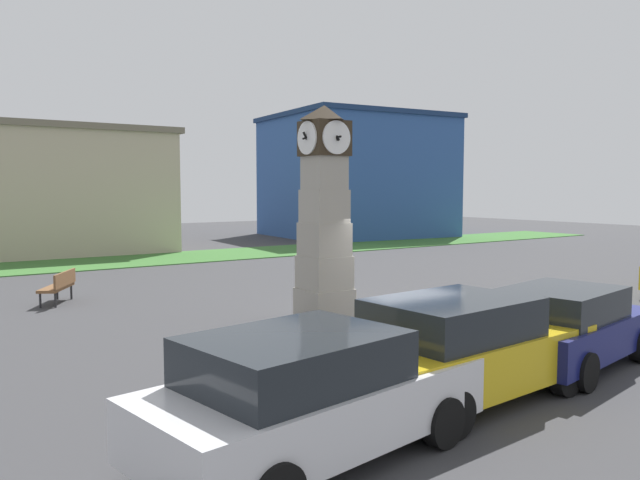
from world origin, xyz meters
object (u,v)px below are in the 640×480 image
at_px(bollard_near_tower, 460,315).
at_px(bollard_mid_row, 406,326).
at_px(bench, 59,285).
at_px(clock_tower, 324,220).
at_px(car_near_tower, 462,348).
at_px(car_by_building, 566,326).
at_px(car_navy_sedan, 309,394).

bearing_deg(bollard_near_tower, bollard_mid_row, 177.35).
height_order(bollard_near_tower, bench, bollard_near_tower).
height_order(clock_tower, car_near_tower, clock_tower).
bearing_deg(car_near_tower, car_by_building, 3.72).
relative_size(clock_tower, bollard_mid_row, 5.77).
relative_size(clock_tower, car_navy_sedan, 1.14).
height_order(car_navy_sedan, bench, car_navy_sedan).
height_order(clock_tower, bench, clock_tower).
xyz_separation_m(bollard_mid_row, car_near_tower, (-1.42, -2.82, 0.35)).
bearing_deg(car_by_building, car_navy_sedan, -174.16).
bearing_deg(car_by_building, bollard_near_tower, 89.56).
height_order(bollard_near_tower, car_near_tower, car_near_tower).
bearing_deg(car_near_tower, car_navy_sedan, -172.17).
bearing_deg(bollard_near_tower, bench, 123.99).
distance_m(car_navy_sedan, car_near_tower, 3.08).
xyz_separation_m(bollard_near_tower, bench, (-6.21, 9.21, 0.01)).
bearing_deg(car_navy_sedan, bench, 91.17).
distance_m(bollard_near_tower, car_by_building, 2.58).
xyz_separation_m(clock_tower, bench, (-4.83, 6.09, -1.93)).
height_order(bollard_near_tower, car_by_building, car_by_building).
xyz_separation_m(clock_tower, bollard_mid_row, (-0.11, -3.06, -2.00)).
relative_size(bollard_near_tower, bench, 0.62).
relative_size(bollard_near_tower, car_near_tower, 0.23).
bearing_deg(bollard_near_tower, car_navy_sedan, -151.97).
xyz_separation_m(car_navy_sedan, car_by_building, (5.94, 0.61, -0.04)).
height_order(car_navy_sedan, car_by_building, car_navy_sedan).
bearing_deg(clock_tower, car_by_building, -76.56).
bearing_deg(car_navy_sedan, clock_tower, 53.98).
distance_m(bollard_mid_row, car_by_building, 3.03).
distance_m(clock_tower, car_navy_sedan, 7.96).
bearing_deg(car_by_building, bench, 117.73).
bearing_deg(bollard_near_tower, car_near_tower, -136.59).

